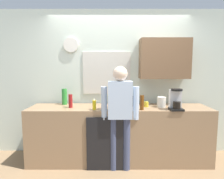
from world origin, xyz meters
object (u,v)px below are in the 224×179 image
object	(u,v)px
person_at_sink	(120,110)
coffee_maker	(176,100)
cup_blue_mug	(112,104)
dish_soap	(94,105)
bottle_amber_beer	(142,103)
bottle_dark_sauce	(133,101)
cup_yellow_cup	(146,104)
bottle_clear_soda	(64,97)
bottle_red_vinegar	(71,101)
storage_canister	(161,102)

from	to	relation	value
person_at_sink	coffee_maker	bearing A→B (deg)	12.75
person_at_sink	cup_blue_mug	bearing A→B (deg)	121.40
cup_blue_mug	dish_soap	world-z (taller)	dish_soap
cup_blue_mug	person_at_sink	distance (m)	0.29
bottle_amber_beer	bottle_dark_sauce	xyz separation A→B (m)	(-0.11, 0.25, -0.02)
cup_blue_mug	dish_soap	xyz separation A→B (m)	(-0.27, -0.17, 0.03)
cup_yellow_cup	bottle_clear_soda	bearing A→B (deg)	171.63
bottle_amber_beer	bottle_clear_soda	world-z (taller)	bottle_clear_soda
bottle_amber_beer	dish_soap	bearing A→B (deg)	178.98
bottle_dark_sauce	dish_soap	distance (m)	0.67
bottle_dark_sauce	cup_yellow_cup	bearing A→B (deg)	-5.02
bottle_amber_beer	bottle_red_vinegar	distance (m)	1.15
coffee_maker	bottle_red_vinegar	bearing A→B (deg)	174.66
bottle_red_vinegar	bottle_dark_sauce	bearing A→B (deg)	4.54
storage_canister	cup_yellow_cup	bearing A→B (deg)	175.09
cup_yellow_cup	storage_canister	size ratio (longest dim) A/B	0.50
dish_soap	person_at_sink	size ratio (longest dim) A/B	0.11
coffee_maker	bottle_clear_soda	bearing A→B (deg)	166.86
bottle_dark_sauce	storage_canister	size ratio (longest dim) A/B	1.06
cup_blue_mug	cup_yellow_cup	bearing A→B (deg)	4.10
bottle_dark_sauce	storage_canister	world-z (taller)	bottle_dark_sauce
coffee_maker	bottle_dark_sauce	bearing A→B (deg)	159.35
bottle_dark_sauce	dish_soap	bearing A→B (deg)	-159.81
bottle_clear_soda	person_at_sink	size ratio (longest dim) A/B	0.17
bottle_red_vinegar	storage_canister	distance (m)	1.49
coffee_maker	storage_canister	bearing A→B (deg)	130.84
coffee_maker	bottle_dark_sauce	size ratio (longest dim) A/B	1.83
bottle_dark_sauce	storage_canister	distance (m)	0.46
person_at_sink	dish_soap	bearing A→B (deg)	173.71
bottle_amber_beer	coffee_maker	bearing A→B (deg)	0.91
coffee_maker	bottle_amber_beer	bearing A→B (deg)	-179.09
coffee_maker	bottle_clear_soda	distance (m)	1.87
bottle_amber_beer	storage_canister	xyz separation A→B (m)	(0.35, 0.21, -0.03)
coffee_maker	storage_canister	distance (m)	0.27
coffee_maker	bottle_dark_sauce	distance (m)	0.68
bottle_clear_soda	cup_blue_mug	bearing A→B (deg)	-16.51
bottle_clear_soda	dish_soap	size ratio (longest dim) A/B	1.56
bottle_dark_sauce	person_at_sink	size ratio (longest dim) A/B	0.11
bottle_amber_beer	bottle_red_vinegar	world-z (taller)	bottle_amber_beer
cup_yellow_cup	bottle_dark_sauce	bearing A→B (deg)	174.98
bottle_clear_soda	cup_blue_mug	distance (m)	0.88
bottle_dark_sauce	coffee_maker	bearing A→B (deg)	-20.65
cup_blue_mug	storage_canister	world-z (taller)	storage_canister
bottle_clear_soda	dish_soap	xyz separation A→B (m)	(0.56, -0.42, -0.06)
bottle_amber_beer	cup_blue_mug	distance (m)	0.50
cup_blue_mug	bottle_red_vinegar	bearing A→B (deg)	-178.11
bottle_amber_beer	storage_canister	world-z (taller)	bottle_amber_beer
bottle_dark_sauce	cup_yellow_cup	world-z (taller)	bottle_dark_sauce
bottle_dark_sauce	bottle_clear_soda	bearing A→B (deg)	171.04
bottle_red_vinegar	dish_soap	bearing A→B (deg)	-20.64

